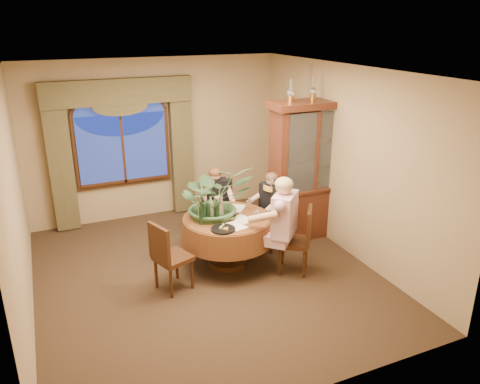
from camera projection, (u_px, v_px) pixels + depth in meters
name	position (u px, v px, depth m)	size (l,w,h in m)	color
floor	(206.00, 274.00, 6.61)	(5.00, 5.00, 0.00)	black
wall_back	(156.00, 139.00, 8.27)	(4.50, 4.50, 0.00)	#967C55
wall_right	(346.00, 161.00, 6.97)	(5.00, 5.00, 0.00)	#967C55
ceiling	(200.00, 71.00, 5.64)	(5.00, 5.00, 0.00)	white
window	(123.00, 149.00, 8.02)	(1.62, 0.10, 1.32)	navy
arched_transom	(119.00, 103.00, 7.75)	(1.60, 0.06, 0.44)	navy
drapery_left	(61.00, 163.00, 7.63)	(0.38, 0.14, 2.32)	#454025
drapery_right	(182.00, 150.00, 8.40)	(0.38, 0.14, 2.32)	#454025
swag_valance	(119.00, 92.00, 7.61)	(2.45, 0.16, 0.42)	#454025
dining_table	(227.00, 241.00, 6.76)	(1.35, 1.35, 0.75)	maroon
china_cabinet	(309.00, 171.00, 7.47)	(1.38, 0.54, 2.23)	#391A11
oil_lamp_left	(291.00, 91.00, 6.87)	(0.11, 0.11, 0.34)	#A5722D
oil_lamp_center	(313.00, 89.00, 7.02)	(0.11, 0.11, 0.34)	#A5722D
oil_lamp_right	(335.00, 88.00, 7.17)	(0.11, 0.11, 0.34)	#A5722D
chair_right	(294.00, 240.00, 6.55)	(0.42, 0.42, 0.96)	black
chair_back_right	(272.00, 218.00, 7.27)	(0.42, 0.42, 0.96)	black
chair_back	(221.00, 211.00, 7.54)	(0.42, 0.42, 0.96)	black
chair_front_left	(173.00, 256.00, 6.11)	(0.42, 0.42, 0.96)	black
person_pink	(284.00, 228.00, 6.37)	(0.52, 0.47, 1.45)	#CA9FA7
person_back	(216.00, 204.00, 7.49)	(0.44, 0.40, 1.22)	black
person_scarf	(272.00, 209.00, 7.28)	(0.44, 0.40, 1.22)	black
stoneware_vase	(218.00, 206.00, 6.66)	(0.15, 0.15, 0.29)	tan
centerpiece_plant	(214.00, 171.00, 6.49)	(1.04, 1.16, 0.90)	#355A35
olive_bowl	(230.00, 217.00, 6.56)	(0.17, 0.17, 0.05)	#515F32
cheese_platter	(223.00, 229.00, 6.22)	(0.33, 0.33, 0.02)	black
wine_bottle_0	(208.00, 210.00, 6.43)	(0.07, 0.07, 0.33)	black
wine_bottle_1	(200.00, 207.00, 6.54)	(0.07, 0.07, 0.33)	tan
wine_bottle_2	(202.00, 204.00, 6.64)	(0.07, 0.07, 0.33)	black
wine_bottle_3	(217.00, 211.00, 6.43)	(0.07, 0.07, 0.33)	black
wine_bottle_4	(211.00, 208.00, 6.52)	(0.07, 0.07, 0.33)	tan
wine_bottle_5	(202.00, 213.00, 6.35)	(0.07, 0.07, 0.33)	black
tasting_paper_0	(242.00, 219.00, 6.56)	(0.21, 0.30, 0.00)	white
tasting_paper_1	(236.00, 208.00, 6.94)	(0.21, 0.30, 0.00)	white
tasting_paper_2	(236.00, 226.00, 6.35)	(0.21, 0.30, 0.00)	white
wine_glass_person_pink	(257.00, 216.00, 6.46)	(0.07, 0.07, 0.18)	silver
wine_glass_person_back	(221.00, 200.00, 7.01)	(0.07, 0.07, 0.18)	silver
wine_glass_person_scarf	(250.00, 203.00, 6.89)	(0.07, 0.07, 0.18)	silver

